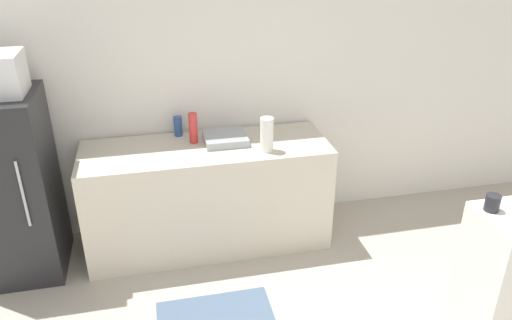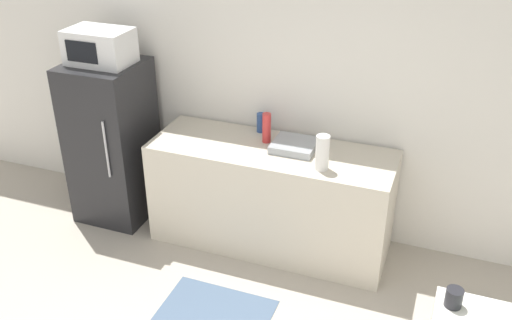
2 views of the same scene
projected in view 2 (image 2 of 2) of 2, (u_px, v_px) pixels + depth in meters
wall_back at (299, 87)px, 4.65m from camera, size 8.00×0.06×2.60m
refrigerator at (112, 142)px, 5.06m from camera, size 0.62×0.66×1.45m
microwave at (100, 47)px, 4.65m from camera, size 0.52×0.36×0.29m
counter at (271, 197)px, 4.76m from camera, size 1.98×0.68×0.90m
sink_basin at (294, 145)px, 4.53m from camera, size 0.34×0.33×0.06m
bottle_tall at (267, 128)px, 4.60m from camera, size 0.07×0.07×0.25m
bottle_short at (261, 123)px, 4.79m from camera, size 0.07×0.07×0.17m
jar at (454, 298)px, 2.76m from camera, size 0.08×0.08×0.10m
paper_towel_roll at (322, 153)px, 4.19m from camera, size 0.10×0.10×0.27m
kitchen_rug at (215, 312)px, 4.19m from camera, size 0.82×0.55×0.01m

